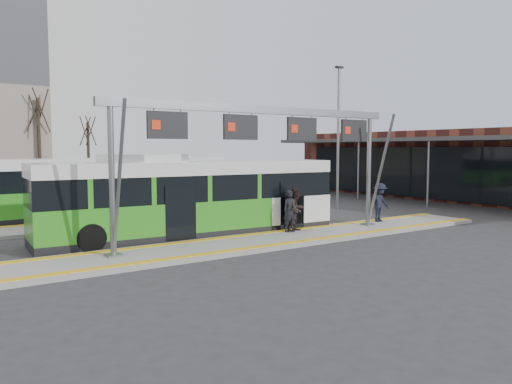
# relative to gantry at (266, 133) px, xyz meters

# --- Properties ---
(ground) EXTENTS (120.00, 120.00, 0.00)m
(ground) POSITION_rel_gantry_xyz_m (0.35, -0.25, -4.30)
(ground) COLOR #2D2D30
(ground) RESTS_ON ground
(platform_main) EXTENTS (22.00, 3.00, 0.15)m
(platform_main) POSITION_rel_gantry_xyz_m (0.35, -0.25, -4.22)
(platform_main) COLOR gray
(platform_main) RESTS_ON ground
(platform_second) EXTENTS (20.00, 3.00, 0.15)m
(platform_second) POSITION_rel_gantry_xyz_m (-3.65, 7.75, -4.22)
(platform_second) COLOR gray
(platform_second) RESTS_ON ground
(tactile_main) EXTENTS (22.00, 2.65, 0.02)m
(tactile_main) POSITION_rel_gantry_xyz_m (0.35, -0.25, -4.14)
(tactile_main) COLOR yellow
(tactile_main) RESTS_ON platform_main
(tactile_second) EXTENTS (20.00, 0.35, 0.02)m
(tactile_second) POSITION_rel_gantry_xyz_m (-3.65, 8.90, -4.14)
(tactile_second) COLOR yellow
(tactile_second) RESTS_ON platform_second
(gantry) EXTENTS (13.00, 1.68, 5.20)m
(gantry) POSITION_rel_gantry_xyz_m (0.00, 0.00, 0.00)
(gantry) COLOR slate
(gantry) RESTS_ON platform_main
(station_building) EXTENTS (11.50, 32.00, 5.00)m
(station_building) POSITION_rel_gantry_xyz_m (22.17, 3.74, -1.76)
(station_building) COLOR brown
(station_building) RESTS_ON ground
(hero_bus) EXTENTS (12.75, 3.36, 3.47)m
(hero_bus) POSITION_rel_gantry_xyz_m (-1.97, 2.65, -2.71)
(hero_bus) COLOR black
(hero_bus) RESTS_ON ground
(bg_bus_green) EXTENTS (12.74, 3.17, 3.16)m
(bg_bus_green) POSITION_rel_gantry_xyz_m (-2.45, 11.02, -2.74)
(bg_bus_green) COLOR black
(bg_bus_green) RESTS_ON ground
(passenger_a) EXTENTS (0.71, 0.52, 1.79)m
(passenger_a) POSITION_rel_gantry_xyz_m (1.64, 0.54, -3.26)
(passenger_a) COLOR black
(passenger_a) RESTS_ON platform_main
(passenger_b) EXTENTS (1.06, 0.91, 1.88)m
(passenger_b) POSITION_rel_gantry_xyz_m (1.98, 0.54, -3.21)
(passenger_b) COLOR black
(passenger_b) RESTS_ON platform_main
(passenger_c) EXTENTS (1.26, 0.78, 1.87)m
(passenger_c) POSITION_rel_gantry_xyz_m (7.09, 0.46, -3.21)
(passenger_c) COLOR black
(passenger_c) RESTS_ON platform_main
(tree_left) EXTENTS (1.40, 1.40, 9.00)m
(tree_left) POSITION_rel_gantry_xyz_m (-2.77, 29.33, 2.53)
(tree_left) COLOR #382B21
(tree_left) RESTS_ON ground
(tree_mid) EXTENTS (1.40, 1.40, 7.10)m
(tree_mid) POSITION_rel_gantry_xyz_m (2.75, 34.47, 1.09)
(tree_mid) COLOR #382B21
(tree_mid) RESTS_ON ground
(lamp_east) EXTENTS (0.50, 0.25, 8.59)m
(lamp_east) POSITION_rel_gantry_xyz_m (9.75, 6.22, 0.24)
(lamp_east) COLOR slate
(lamp_east) RESTS_ON ground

